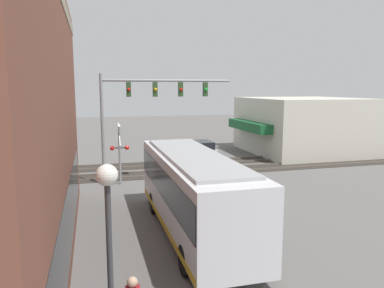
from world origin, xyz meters
TOP-DOWN VIEW (x-y plane):
  - ground_plane at (0.00, 0.00)m, footprint 120.00×120.00m
  - shop_building at (11.64, -12.22)m, footprint 10.29×10.75m
  - city_bus at (-4.94, 2.80)m, footprint 10.25×2.59m
  - traffic_signal_gantry at (4.23, 3.32)m, footprint 0.42×8.32m
  - crossing_signal at (3.96, 5.07)m, footprint 1.41×1.18m
  - streetlamp at (-11.88, 6.43)m, footprint 0.44×0.44m
  - rail_track_near at (6.00, 0.00)m, footprint 2.60×60.00m
  - rail_track_far at (9.20, 0.00)m, footprint 2.60×60.00m
  - parked_car_silver at (11.87, -2.60)m, footprint 4.21×1.82m
  - pedestrian_near_bus at (-6.18, 0.76)m, footprint 0.34×0.34m

SIDE VIEW (x-z plane):
  - ground_plane at x=0.00m, z-range 0.00..0.00m
  - rail_track_near at x=6.00m, z-range -0.05..0.10m
  - rail_track_far at x=9.20m, z-range -0.05..0.10m
  - parked_car_silver at x=11.87m, z-range -0.05..1.32m
  - pedestrian_near_bus at x=-6.18m, z-range 0.02..1.84m
  - city_bus at x=-4.94m, z-range 0.17..3.51m
  - crossing_signal at x=3.96m, z-range 0.39..4.20m
  - shop_building at x=11.64m, z-range 0.00..5.04m
  - streetlamp at x=-11.88m, z-range 0.45..4.94m
  - traffic_signal_gantry at x=4.23m, z-range 1.77..8.59m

